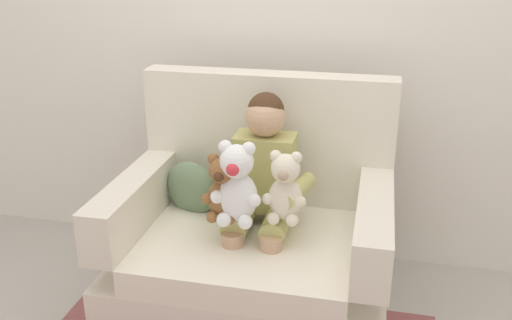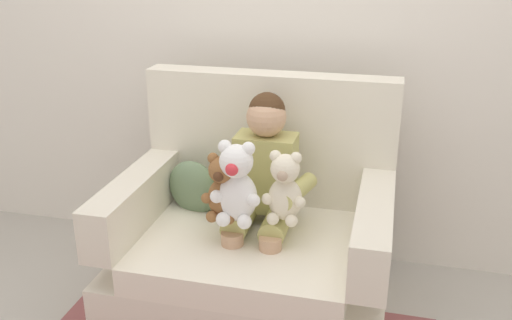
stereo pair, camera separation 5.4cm
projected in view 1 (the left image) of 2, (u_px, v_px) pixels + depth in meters
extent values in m
plane|color=#ADA89E|center=(252.00, 313.00, 2.59)|extent=(8.00, 8.00, 0.00)
cube|color=silver|center=(283.00, 5.00, 2.73)|extent=(6.00, 0.10, 2.60)
cube|color=silver|center=(252.00, 285.00, 2.53)|extent=(1.16, 0.86, 0.31)
cube|color=white|center=(248.00, 251.00, 2.39)|extent=(0.88, 0.72, 0.12)
cube|color=silver|center=(269.00, 137.00, 2.65)|extent=(1.16, 0.14, 0.61)
cube|color=silver|center=(133.00, 203.00, 2.43)|extent=(0.14, 0.72, 0.22)
cube|color=silver|center=(374.00, 228.00, 2.23)|extent=(0.14, 0.72, 0.22)
cube|color=tan|center=(265.00, 172.00, 2.46)|extent=(0.26, 0.16, 0.34)
sphere|color=tan|center=(265.00, 117.00, 2.37)|extent=(0.17, 0.17, 0.17)
sphere|color=#472D19|center=(266.00, 111.00, 2.37)|extent=(0.16, 0.16, 0.16)
cylinder|color=tan|center=(240.00, 218.00, 2.42)|extent=(0.11, 0.26, 0.11)
cylinder|color=tan|center=(233.00, 264.00, 2.36)|extent=(0.09, 0.09, 0.30)
cylinder|color=tan|center=(277.00, 222.00, 2.39)|extent=(0.11, 0.26, 0.11)
cylinder|color=tan|center=(271.00, 269.00, 2.33)|extent=(0.09, 0.09, 0.30)
cylinder|color=tan|center=(222.00, 184.00, 2.39)|extent=(0.13, 0.27, 0.07)
cylinder|color=tan|center=(297.00, 191.00, 2.33)|extent=(0.13, 0.27, 0.07)
ellipsoid|color=white|center=(238.00, 197.00, 2.25)|extent=(0.16, 0.13, 0.21)
sphere|color=white|center=(237.00, 161.00, 2.18)|extent=(0.13, 0.13, 0.13)
sphere|color=#DB333D|center=(233.00, 170.00, 2.13)|extent=(0.05, 0.05, 0.05)
sphere|color=white|center=(225.00, 147.00, 2.18)|extent=(0.05, 0.05, 0.05)
sphere|color=white|center=(217.00, 197.00, 2.23)|extent=(0.05, 0.05, 0.05)
sphere|color=white|center=(224.00, 220.00, 2.24)|extent=(0.06, 0.06, 0.06)
sphere|color=white|center=(249.00, 149.00, 2.16)|extent=(0.05, 0.05, 0.05)
sphere|color=white|center=(254.00, 200.00, 2.20)|extent=(0.05, 0.05, 0.05)
sphere|color=white|center=(245.00, 222.00, 2.22)|extent=(0.06, 0.06, 0.06)
ellipsoid|color=silver|center=(285.00, 199.00, 2.27)|extent=(0.14, 0.12, 0.18)
sphere|color=silver|center=(285.00, 168.00, 2.21)|extent=(0.12, 0.12, 0.12)
sphere|color=tan|center=(283.00, 175.00, 2.16)|extent=(0.04, 0.04, 0.04)
sphere|color=silver|center=(276.00, 156.00, 2.20)|extent=(0.05, 0.05, 0.05)
sphere|color=silver|center=(268.00, 199.00, 2.25)|extent=(0.05, 0.05, 0.05)
sphere|color=silver|center=(273.00, 218.00, 2.25)|extent=(0.05, 0.05, 0.05)
sphere|color=silver|center=(296.00, 157.00, 2.19)|extent=(0.05, 0.05, 0.05)
sphere|color=silver|center=(300.00, 202.00, 2.22)|extent=(0.05, 0.05, 0.05)
sphere|color=silver|center=(292.00, 220.00, 2.24)|extent=(0.05, 0.05, 0.05)
ellipsoid|color=brown|center=(224.00, 199.00, 2.28)|extent=(0.13, 0.11, 0.17)
sphere|color=brown|center=(222.00, 170.00, 2.22)|extent=(0.11, 0.11, 0.11)
sphere|color=#4C2D19|center=(219.00, 177.00, 2.18)|extent=(0.04, 0.04, 0.04)
sphere|color=brown|center=(213.00, 158.00, 2.22)|extent=(0.04, 0.04, 0.04)
sphere|color=brown|center=(207.00, 199.00, 2.26)|extent=(0.04, 0.04, 0.04)
sphere|color=brown|center=(212.00, 217.00, 2.27)|extent=(0.05, 0.05, 0.05)
sphere|color=brown|center=(232.00, 160.00, 2.21)|extent=(0.04, 0.04, 0.04)
sphere|color=brown|center=(236.00, 202.00, 2.24)|extent=(0.04, 0.04, 0.04)
sphere|color=brown|center=(229.00, 219.00, 2.25)|extent=(0.05, 0.05, 0.05)
ellipsoid|color=slate|center=(192.00, 188.00, 2.61)|extent=(0.28, 0.18, 0.26)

